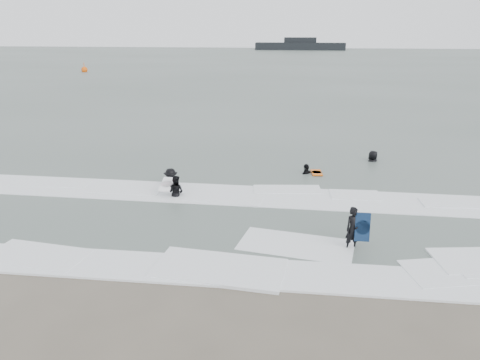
# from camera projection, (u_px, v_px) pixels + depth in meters

# --- Properties ---
(ground) EXTENTS (320.00, 320.00, 0.00)m
(ground) POSITION_uv_depth(u_px,v_px,m) (218.00, 262.00, 14.66)
(ground) COLOR brown
(ground) RESTS_ON ground
(sea) EXTENTS (320.00, 320.00, 0.00)m
(sea) POSITION_uv_depth(u_px,v_px,m) (294.00, 65.00, 89.94)
(sea) COLOR #47544C
(sea) RESTS_ON ground
(surfer_centre) EXTENTS (0.65, 0.56, 1.51)m
(surfer_centre) POSITION_uv_depth(u_px,v_px,m) (352.00, 249.00, 15.51)
(surfer_centre) COLOR black
(surfer_centre) RESTS_ON ground
(surfer_wading) EXTENTS (0.87, 0.77, 1.52)m
(surfer_wading) POSITION_uv_depth(u_px,v_px,m) (176.00, 197.00, 20.32)
(surfer_wading) COLOR black
(surfer_wading) RESTS_ON ground
(surfer_breaker) EXTENTS (1.28, 1.04, 1.73)m
(surfer_breaker) POSITION_uv_depth(u_px,v_px,m) (171.00, 187.00, 21.61)
(surfer_breaker) COLOR black
(surfer_breaker) RESTS_ON ground
(surfer_right_near) EXTENTS (0.94, 1.02, 1.68)m
(surfer_right_near) POSITION_uv_depth(u_px,v_px,m) (306.00, 174.00, 23.45)
(surfer_right_near) COLOR black
(surfer_right_near) RESTS_ON ground
(surfer_right_far) EXTENTS (1.03, 1.00, 1.79)m
(surfer_right_far) POSITION_uv_depth(u_px,v_px,m) (373.00, 162.00, 25.57)
(surfer_right_far) COLOR black
(surfer_right_far) RESTS_ON ground
(surf_foam) EXTENTS (30.03, 9.06, 0.09)m
(surf_foam) POSITION_uv_depth(u_px,v_px,m) (235.00, 216.00, 18.13)
(surf_foam) COLOR white
(surf_foam) RESTS_ON ground
(bodyboards) EXTENTS (8.31, 8.88, 1.25)m
(bodyboards) POSITION_uv_depth(u_px,v_px,m) (276.00, 190.00, 19.63)
(bodyboards) COLOR #0D203F
(bodyboards) RESTS_ON ground
(buoy) EXTENTS (1.00, 1.00, 1.65)m
(buoy) POSITION_uv_depth(u_px,v_px,m) (84.00, 70.00, 76.62)
(buoy) COLOR #ED540A
(buoy) RESTS_ON ground
(vessel_horizon) EXTENTS (28.76, 5.14, 3.90)m
(vessel_horizon) POSITION_uv_depth(u_px,v_px,m) (300.00, 45.00, 151.22)
(vessel_horizon) COLOR black
(vessel_horizon) RESTS_ON ground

